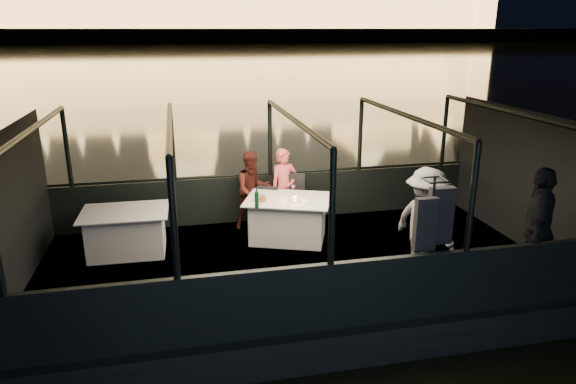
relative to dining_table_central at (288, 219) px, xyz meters
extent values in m
plane|color=black|center=(-0.11, 79.11, -0.89)|extent=(500.00, 500.00, 0.00)
cube|color=black|center=(-0.11, -0.89, -0.89)|extent=(8.60, 4.40, 1.00)
cube|color=black|center=(-0.11, -0.89, -0.41)|extent=(8.00, 4.00, 0.04)
cube|color=black|center=(-0.11, 1.11, 0.06)|extent=(8.00, 0.08, 0.90)
cube|color=black|center=(-0.11, -2.89, 0.06)|extent=(8.00, 0.08, 0.90)
cube|color=#423D33|center=(-0.11, 209.11, 0.11)|extent=(400.00, 140.00, 6.00)
cube|color=silver|center=(0.00, 0.00, 0.00)|extent=(1.73, 1.50, 0.77)
cube|color=silver|center=(-2.74, 0.02, 0.00)|extent=(1.42, 1.05, 0.74)
cube|color=black|center=(-0.25, 0.45, 0.06)|extent=(0.50, 0.50, 0.81)
cube|color=black|center=(0.23, 0.49, 0.06)|extent=(0.56, 0.56, 1.00)
imported|color=#F3585E|center=(0.09, 0.73, 0.36)|extent=(0.60, 0.47, 1.48)
imported|color=#3E1711|center=(-0.51, 0.72, 0.36)|extent=(0.80, 0.68, 1.46)
imported|color=white|center=(1.69, -1.77, 0.47)|extent=(0.95, 1.24, 1.69)
imported|color=black|center=(3.03, -2.49, 0.47)|extent=(1.05, 1.10, 1.82)
cylinder|color=#153920|center=(-0.60, -0.33, 0.53)|extent=(0.07, 0.07, 0.33)
cylinder|color=brown|center=(-0.48, 0.00, 0.42)|extent=(0.27, 0.27, 0.08)
cylinder|color=orange|center=(0.08, -0.17, 0.42)|extent=(0.08, 0.08, 0.09)
cylinder|color=silver|center=(0.27, -0.26, 0.39)|extent=(0.22, 0.22, 0.01)
cylinder|color=silver|center=(-0.50, 0.07, 0.39)|extent=(0.28, 0.28, 0.01)
camera|label=1|loc=(-1.80, -8.25, 3.21)|focal=32.00mm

